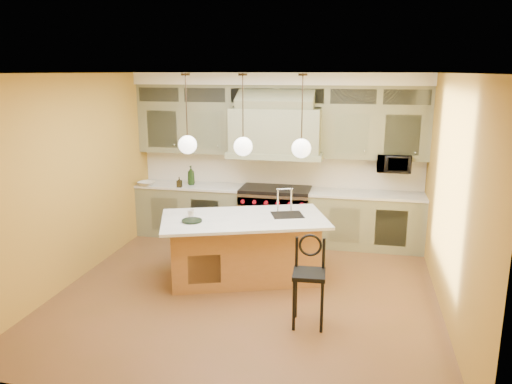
% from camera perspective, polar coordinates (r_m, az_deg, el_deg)
% --- Properties ---
extents(floor, '(5.00, 5.00, 0.00)m').
position_cam_1_polar(floor, '(6.94, -0.92, -11.26)').
color(floor, brown).
rests_on(floor, ground).
extents(ceiling, '(5.00, 5.00, 0.00)m').
position_cam_1_polar(ceiling, '(6.30, -1.02, 13.44)').
color(ceiling, white).
rests_on(ceiling, wall_back).
extents(wall_back, '(5.00, 0.00, 5.00)m').
position_cam_1_polar(wall_back, '(8.87, 2.68, 4.08)').
color(wall_back, '#B08430').
rests_on(wall_back, ground).
extents(wall_front, '(5.00, 0.00, 5.00)m').
position_cam_1_polar(wall_front, '(4.17, -8.78, -7.21)').
color(wall_front, '#B08430').
rests_on(wall_front, ground).
extents(wall_left, '(0.00, 5.00, 5.00)m').
position_cam_1_polar(wall_left, '(7.43, -20.11, 1.37)').
color(wall_left, '#B08430').
rests_on(wall_left, ground).
extents(wall_right, '(0.00, 5.00, 5.00)m').
position_cam_1_polar(wall_right, '(6.40, 21.41, -0.62)').
color(wall_right, '#B08430').
rests_on(wall_right, ground).
extents(back_cabinetry, '(5.00, 0.77, 2.90)m').
position_cam_1_polar(back_cabinetry, '(8.62, 2.39, 3.66)').
color(back_cabinetry, '#76795A').
rests_on(back_cabinetry, floor).
extents(range, '(1.20, 0.74, 0.96)m').
position_cam_1_polar(range, '(8.74, 2.23, -2.54)').
color(range, silver).
rests_on(range, floor).
extents(kitchen_island, '(2.56, 1.92, 1.35)m').
position_cam_1_polar(kitchen_island, '(7.20, -1.37, -6.25)').
color(kitchen_island, olive).
rests_on(kitchen_island, floor).
extents(counter_stool, '(0.40, 0.40, 1.07)m').
position_cam_1_polar(counter_stool, '(5.91, 6.10, -9.50)').
color(counter_stool, black).
rests_on(counter_stool, floor).
extents(microwave, '(0.54, 0.37, 0.30)m').
position_cam_1_polar(microwave, '(8.53, 15.45, 3.21)').
color(microwave, black).
rests_on(microwave, back_cabinetry).
extents(oil_bottle_a, '(0.14, 0.14, 0.34)m').
position_cam_1_polar(oil_bottle_a, '(8.99, -7.43, 1.90)').
color(oil_bottle_a, black).
rests_on(oil_bottle_a, back_cabinetry).
extents(oil_bottle_b, '(0.08, 0.08, 0.18)m').
position_cam_1_polar(oil_bottle_b, '(8.84, -8.75, 1.12)').
color(oil_bottle_b, black).
rests_on(oil_bottle_b, back_cabinetry).
extents(fruit_bowl, '(0.32, 0.32, 0.07)m').
position_cam_1_polar(fruit_bowl, '(9.09, -12.43, 0.95)').
color(fruit_bowl, silver).
rests_on(fruit_bowl, back_cabinetry).
extents(cup, '(0.12, 0.12, 0.10)m').
position_cam_1_polar(cup, '(7.09, -7.43, -2.44)').
color(cup, beige).
rests_on(cup, kitchen_island).
extents(pendant_left, '(0.26, 0.26, 1.11)m').
position_cam_1_polar(pendant_left, '(7.07, -7.83, 5.61)').
color(pendant_left, '#2D2319').
rests_on(pendant_left, ceiling).
extents(pendant_center, '(0.26, 0.26, 1.11)m').
position_cam_1_polar(pendant_center, '(6.84, -1.49, 5.47)').
color(pendant_center, '#2D2319').
rests_on(pendant_center, ceiling).
extents(pendant_right, '(0.26, 0.26, 1.11)m').
position_cam_1_polar(pendant_right, '(6.70, 5.21, 5.24)').
color(pendant_right, '#2D2319').
rests_on(pendant_right, ceiling).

